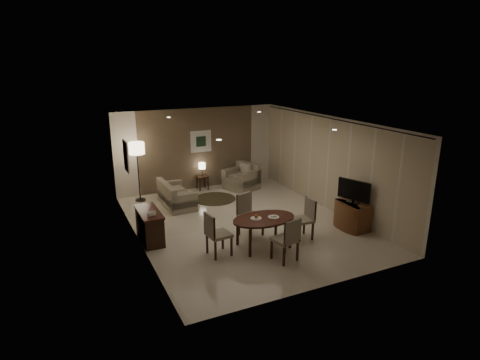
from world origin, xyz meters
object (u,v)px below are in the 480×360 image
chair_far (251,216)px  chair_right (302,219)px  console_desk (150,226)px  chair_near (285,239)px  floor_lamp (138,172)px  side_table (202,183)px  sofa (177,194)px  dining_table (264,232)px  tv_cabinet (352,215)px  armchair (241,177)px  chair_left (219,234)px

chair_far → chair_right: size_ratio=1.05×
console_desk → chair_near: 3.29m
floor_lamp → side_table: bearing=6.5°
chair_far → sofa: bearing=91.9°
dining_table → side_table: size_ratio=3.23×
chair_near → sofa: (-1.12, 4.30, -0.13)m
tv_cabinet → side_table: size_ratio=1.93×
sofa → chair_far: bearing=-161.1°
armchair → side_table: armchair is taller
chair_far → sofa: (-1.04, 2.84, -0.16)m
dining_table → chair_left: chair_left is taller
tv_cabinet → chair_left: (-3.67, 0.10, 0.15)m
chair_right → armchair: chair_right is taller
chair_left → chair_right: (2.13, -0.06, -0.00)m
tv_cabinet → chair_far: size_ratio=0.86×
chair_far → floor_lamp: size_ratio=0.57×
console_desk → tv_cabinet: console_desk is taller
floor_lamp → console_desk: bearing=-97.3°
chair_right → tv_cabinet: bearing=91.5°
chair_far → floor_lamp: bearing=98.9°
floor_lamp → chair_left: bearing=-79.3°
chair_right → console_desk: bearing=-110.5°
dining_table → chair_far: chair_far is taller
chair_far → armchair: 3.76m
chair_near → chair_left: chair_left is taller
armchair → chair_near: bearing=-37.3°
sofa → console_desk: bearing=146.9°
chair_near → floor_lamp: bearing=-80.3°
tv_cabinet → side_table: 5.31m
armchair → side_table: bearing=-136.6°
console_desk → floor_lamp: (0.39, 3.01, 0.54)m
chair_left → armchair: (2.50, 4.11, -0.07)m
chair_near → chair_right: (0.95, 0.78, 0.00)m
chair_near → armchair: 5.12m
chair_right → chair_left: bearing=-88.5°
console_desk → floor_lamp: 3.08m
tv_cabinet → chair_right: bearing=178.5°
tv_cabinet → dining_table: size_ratio=0.60×
sofa → armchair: (2.44, 0.64, 0.07)m
console_desk → sofa: 2.44m
chair_far → sofa: chair_far is taller
console_desk → armchair: (3.72, 2.71, 0.06)m
tv_cabinet → floor_lamp: 6.40m
chair_near → dining_table: bearing=-94.5°
tv_cabinet → dining_table: 2.58m
floor_lamp → chair_near: bearing=-68.9°
tv_cabinet → dining_table: bearing=179.2°
tv_cabinet → chair_near: size_ratio=0.91×
dining_table → armchair: 4.41m
console_desk → dining_table: (2.31, -1.46, -0.02)m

